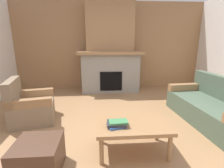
{
  "coord_description": "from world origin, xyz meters",
  "views": [
    {
      "loc": [
        -0.32,
        -2.52,
        1.54
      ],
      "look_at": [
        -0.08,
        0.83,
        0.66
      ],
      "focal_mm": 26.98,
      "sensor_mm": 36.0,
      "label": 1
    }
  ],
  "objects_px": {
    "fireplace": "(110,53)",
    "couch": "(212,108)",
    "coffee_table": "(133,127)",
    "ottoman": "(39,157)",
    "armchair": "(30,107)"
  },
  "relations": [
    {
      "from": "fireplace",
      "to": "couch",
      "type": "bearing_deg",
      "value": -51.4
    },
    {
      "from": "fireplace",
      "to": "coffee_table",
      "type": "xyz_separation_m",
      "value": [
        0.12,
        -3.08,
        -0.79
      ]
    },
    {
      "from": "ottoman",
      "to": "armchair",
      "type": "bearing_deg",
      "value": 114.1
    },
    {
      "from": "couch",
      "to": "coffee_table",
      "type": "relative_size",
      "value": 1.86
    },
    {
      "from": "fireplace",
      "to": "ottoman",
      "type": "xyz_separation_m",
      "value": [
        -1.07,
        -3.38,
        -0.96
      ]
    },
    {
      "from": "coffee_table",
      "to": "armchair",
      "type": "bearing_deg",
      "value": 149.38
    },
    {
      "from": "coffee_table",
      "to": "ottoman",
      "type": "height_order",
      "value": "coffee_table"
    },
    {
      "from": "armchair",
      "to": "couch",
      "type": "bearing_deg",
      "value": -4.47
    },
    {
      "from": "coffee_table",
      "to": "couch",
      "type": "bearing_deg",
      "value": 24.89
    },
    {
      "from": "couch",
      "to": "ottoman",
      "type": "height_order",
      "value": "couch"
    },
    {
      "from": "armchair",
      "to": "ottoman",
      "type": "relative_size",
      "value": 1.74
    },
    {
      "from": "couch",
      "to": "armchair",
      "type": "distance_m",
      "value": 3.51
    },
    {
      "from": "armchair",
      "to": "coffee_table",
      "type": "relative_size",
      "value": 0.91
    },
    {
      "from": "fireplace",
      "to": "couch",
      "type": "height_order",
      "value": "fireplace"
    },
    {
      "from": "couch",
      "to": "armchair",
      "type": "xyz_separation_m",
      "value": [
        -3.5,
        0.27,
        0.01
      ]
    }
  ]
}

